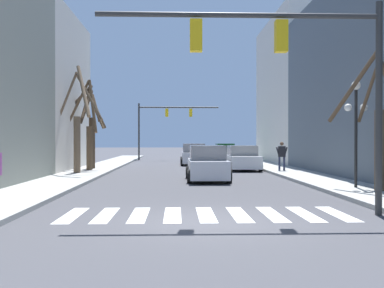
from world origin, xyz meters
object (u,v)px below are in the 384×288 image
object	(u,v)px
car_parked_left_far	(242,159)
street_tree_left_far	(78,126)
traffic_signal_far	(164,118)
street_tree_left_mid	(90,130)
traffic_signal_near	(293,58)
pedestrian_waiting_at_curb	(282,153)
car_parked_left_mid	(207,164)
car_driving_away_lane	(194,155)
street_tree_right_mid	(89,126)
street_lamp_right_corner	(356,112)
street_tree_right_near	(378,126)
car_driving_toward_lane	(225,153)

from	to	relation	value
car_parked_left_far	street_tree_left_far	distance (m)	11.20
traffic_signal_far	street_tree_left_mid	bearing A→B (deg)	-103.40
traffic_signal_near	traffic_signal_far	bearing A→B (deg)	97.32
pedestrian_waiting_at_curb	street_tree_left_mid	world-z (taller)	street_tree_left_mid
car_parked_left_mid	car_driving_away_lane	distance (m)	14.60
traffic_signal_near	street_tree_left_far	bearing A→B (deg)	121.86
street_tree_right_mid	street_tree_left_mid	bearing A→B (deg)	-77.10
street_lamp_right_corner	street_tree_left_mid	size ratio (longest dim) A/B	0.74
traffic_signal_far	traffic_signal_near	bearing A→B (deg)	-82.68
car_parked_left_mid	car_driving_away_lane	world-z (taller)	car_parked_left_mid
traffic_signal_near	car_parked_left_mid	bearing A→B (deg)	98.49
street_tree_right_near	street_tree_left_mid	distance (m)	17.70
street_lamp_right_corner	street_tree_right_mid	distance (m)	18.07
car_parked_left_mid	street_tree_left_mid	xyz separation A→B (m)	(-7.02, 6.21, 1.85)
traffic_signal_near	street_tree_right_near	world-z (taller)	traffic_signal_near
traffic_signal_near	car_parked_left_mid	xyz separation A→B (m)	(-1.56, 10.45, -3.40)
car_parked_left_far	car_driving_toward_lane	size ratio (longest dim) A/B	1.11
street_tree_left_mid	car_driving_toward_lane	bearing A→B (deg)	53.65
street_tree_left_mid	street_lamp_right_corner	bearing A→B (deg)	-40.94
car_parked_left_mid	car_driving_toward_lane	bearing A→B (deg)	-8.66
street_tree_right_near	traffic_signal_far	bearing A→B (deg)	106.63
car_driving_toward_lane	pedestrian_waiting_at_curb	xyz separation A→B (m)	(1.97, -14.59, 0.40)
street_lamp_right_corner	pedestrian_waiting_at_curb	xyz separation A→B (m)	(-0.60, 9.98, -1.94)
car_parked_left_far	traffic_signal_far	bearing A→B (deg)	20.10
car_parked_left_mid	street_tree_left_mid	world-z (taller)	street_tree_left_mid
street_tree_right_near	street_tree_right_mid	xyz separation A→B (m)	(-13.38, 13.64, 0.44)
street_tree_right_near	street_tree_left_far	xyz separation A→B (m)	(-13.13, 9.34, 0.27)
traffic_signal_far	pedestrian_waiting_at_curb	xyz separation A→B (m)	(7.83, -18.49, -3.10)
car_driving_away_lane	street_tree_left_mid	bearing A→B (deg)	140.57
traffic_signal_far	street_tree_right_near	size ratio (longest dim) A/B	1.56
car_driving_toward_lane	street_tree_right_near	world-z (taller)	street_tree_right_near
street_tree_left_mid	traffic_signal_far	bearing A→B (deg)	76.60
car_parked_left_mid	street_lamp_right_corner	bearing A→B (deg)	-130.23
traffic_signal_near	street_tree_right_mid	size ratio (longest dim) A/B	1.36
traffic_signal_near	car_parked_left_far	xyz separation A→B (m)	(1.36, 18.47, -3.43)
traffic_signal_far	car_parked_left_mid	distance (m)	24.17
street_lamp_right_corner	car_driving_away_lane	world-z (taller)	street_lamp_right_corner
traffic_signal_near	street_lamp_right_corner	size ratio (longest dim) A/B	1.81
car_driving_away_lane	car_parked_left_far	bearing A→B (deg)	-155.23
traffic_signal_near	car_parked_left_far	distance (m)	18.84
pedestrian_waiting_at_curb	street_tree_right_near	distance (m)	11.17
street_tree_right_near	street_tree_left_far	size ratio (longest dim) A/B	0.85
car_driving_away_lane	street_tree_left_mid	world-z (taller)	street_tree_left_mid
pedestrian_waiting_at_curb	street_tree_left_far	xyz separation A→B (m)	(-12.13, -1.71, 1.62)
car_driving_away_lane	street_tree_right_mid	xyz separation A→B (m)	(-7.28, -6.76, 2.18)
street_lamp_right_corner	car_parked_left_mid	world-z (taller)	street_lamp_right_corner
street_tree_right_near	traffic_signal_near	bearing A→B (deg)	-133.53
pedestrian_waiting_at_curb	street_tree_left_mid	xyz separation A→B (m)	(-12.01, 0.95, 1.46)
street_lamp_right_corner	pedestrian_waiting_at_curb	size ratio (longest dim) A/B	2.37
car_parked_left_far	street_tree_right_mid	distance (m)	10.55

